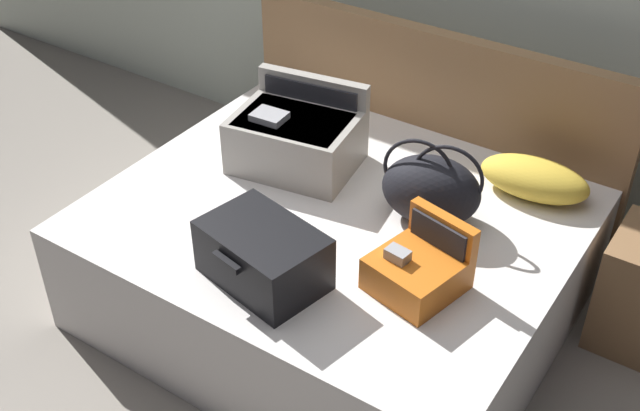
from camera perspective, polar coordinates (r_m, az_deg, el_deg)
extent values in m
plane|color=gray|center=(3.48, -2.58, -10.84)|extent=(12.00, 12.00, 0.00)
cube|color=silver|center=(3.54, 1.10, -3.89)|extent=(1.94, 1.63, 0.54)
cube|color=olive|center=(4.01, 7.81, 5.44)|extent=(1.98, 0.08, 1.04)
cube|color=gray|center=(3.58, -1.89, 4.45)|extent=(0.59, 0.45, 0.25)
cube|color=#28282D|center=(3.56, -1.90, 4.97)|extent=(0.52, 0.39, 0.18)
cube|color=#99999E|center=(3.51, -3.65, 6.36)|extent=(0.15, 0.13, 0.04)
cube|color=gray|center=(3.71, -0.48, 6.74)|extent=(0.54, 0.14, 0.37)
cube|color=#28282D|center=(3.68, -0.68, 6.53)|extent=(0.45, 0.08, 0.31)
cube|color=black|center=(2.98, -4.07, -3.94)|extent=(0.51, 0.40, 0.18)
cube|color=#28282D|center=(2.96, -4.09, -3.55)|extent=(0.45, 0.35, 0.13)
cube|color=#1E33A5|center=(2.94, -5.75, -1.94)|extent=(0.11, 0.09, 0.05)
cube|color=black|center=(2.91, -4.17, -2.21)|extent=(0.51, 0.40, 0.05)
cube|color=black|center=(2.84, -6.71, -4.07)|extent=(0.14, 0.05, 0.02)
cube|color=#D16619|center=(2.95, 6.66, -5.05)|extent=(0.35, 0.33, 0.14)
cube|color=#28282D|center=(2.94, 6.69, -4.74)|extent=(0.31, 0.29, 0.10)
cube|color=#99999E|center=(2.90, 5.58, -3.56)|extent=(0.09, 0.07, 0.05)
cube|color=#D16619|center=(3.01, 8.71, -2.75)|extent=(0.30, 0.11, 0.27)
cube|color=#28282D|center=(2.99, 8.37, -2.99)|extent=(0.25, 0.07, 0.23)
ellipsoid|color=black|center=(3.27, 7.97, 1.09)|extent=(0.46, 0.37, 0.29)
torus|color=black|center=(3.24, 7.03, 2.48)|extent=(0.29, 0.08, 0.29)
torus|color=black|center=(3.22, 9.13, 2.01)|extent=(0.29, 0.08, 0.29)
ellipsoid|color=gold|center=(3.54, 15.11, 1.87)|extent=(0.49, 0.28, 0.16)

